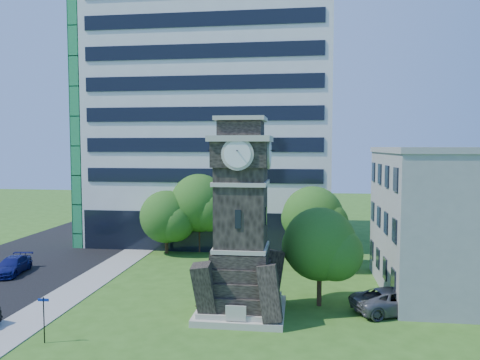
# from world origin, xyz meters

# --- Properties ---
(ground) EXTENTS (160.00, 160.00, 0.00)m
(ground) POSITION_xyz_m (0.00, 0.00, 0.00)
(ground) COLOR #325D1A
(ground) RESTS_ON ground
(sidewalk) EXTENTS (3.00, 70.00, 0.06)m
(sidewalk) POSITION_xyz_m (-9.50, 5.00, 0.03)
(sidewalk) COLOR gray
(sidewalk) RESTS_ON ground
(clock_tower) EXTENTS (5.40, 5.40, 12.22)m
(clock_tower) POSITION_xyz_m (3.00, 2.00, 5.28)
(clock_tower) COLOR #BDB7A4
(clock_tower) RESTS_ON ground
(office_tall) EXTENTS (26.20, 15.11, 28.60)m
(office_tall) POSITION_xyz_m (-3.20, 25.84, 14.22)
(office_tall) COLOR white
(office_tall) RESTS_ON ground
(car_street_north) EXTENTS (2.63, 4.94, 1.36)m
(car_street_north) POSITION_xyz_m (-16.83, 8.62, 0.68)
(car_street_north) COLOR navy
(car_street_north) RESTS_ON ground
(car_east_lot) EXTENTS (6.10, 4.42, 1.54)m
(car_east_lot) POSITION_xyz_m (12.59, 3.45, 0.77)
(car_east_lot) COLOR #56565C
(car_east_lot) RESTS_ON ground
(park_bench) EXTENTS (1.85, 0.49, 0.96)m
(park_bench) POSITION_xyz_m (1.03, 2.13, 0.51)
(park_bench) COLOR black
(park_bench) RESTS_ON ground
(street_sign) EXTENTS (0.60, 0.06, 2.49)m
(street_sign) POSITION_xyz_m (-6.82, -3.71, 1.56)
(street_sign) COLOR black
(street_sign) RESTS_ON ground
(tree_nw) EXTENTS (5.63, 5.11, 6.18)m
(tree_nw) POSITION_xyz_m (-6.30, 17.51, 3.48)
(tree_nw) COLOR #332114
(tree_nw) RESTS_ON ground
(tree_nc) EXTENTS (6.33, 5.75, 7.78)m
(tree_nc) POSITION_xyz_m (-3.20, 18.57, 4.70)
(tree_nc) COLOR #332114
(tree_nc) RESTS_ON ground
(tree_ne) EXTENTS (5.69, 5.17, 7.08)m
(tree_ne) POSITION_xyz_m (7.73, 13.61, 4.31)
(tree_ne) COLOR #332114
(tree_ne) RESTS_ON ground
(tree_east) EXTENTS (5.24, 4.76, 6.49)m
(tree_east) POSITION_xyz_m (7.95, 4.14, 3.94)
(tree_east) COLOR #332114
(tree_east) RESTS_ON ground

